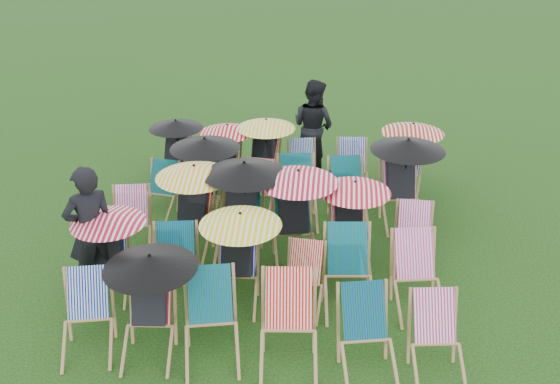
# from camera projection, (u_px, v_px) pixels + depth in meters

# --- Properties ---
(ground) EXTENTS (100.00, 100.00, 0.00)m
(ground) POSITION_uv_depth(u_px,v_px,m) (273.00, 257.00, 9.26)
(ground) COLOR black
(ground) RESTS_ON ground
(deckchair_0) EXTENTS (0.76, 0.94, 0.91)m
(deckchair_0) POSITION_uv_depth(u_px,v_px,m) (86.00, 318.00, 7.26)
(deckchair_0) COLOR #9F774A
(deckchair_0) RESTS_ON ground
(deckchair_1) EXTENTS (1.07, 1.13, 1.27)m
(deckchair_1) POSITION_uv_depth(u_px,v_px,m) (149.00, 304.00, 7.13)
(deckchair_1) COLOR #9F774A
(deckchair_1) RESTS_ON ground
(deckchair_2) EXTENTS (0.82, 1.01, 0.98)m
(deckchair_2) POSITION_uv_depth(u_px,v_px,m) (211.00, 322.00, 7.14)
(deckchair_2) COLOR #9F774A
(deckchair_2) RESTS_ON ground
(deckchair_3) EXTENTS (0.75, 1.00, 1.03)m
(deckchair_3) POSITION_uv_depth(u_px,v_px,m) (289.00, 328.00, 7.00)
(deckchair_3) COLOR #9F774A
(deckchair_3) RESTS_ON ground
(deckchair_4) EXTENTS (0.79, 0.98, 0.95)m
(deckchair_4) POSITION_uv_depth(u_px,v_px,m) (368.00, 338.00, 6.90)
(deckchair_4) COLOR #9F774A
(deckchair_4) RESTS_ON ground
(deckchair_5) EXTENTS (0.69, 0.89, 0.90)m
(deckchair_5) POSITION_uv_depth(u_px,v_px,m) (438.00, 342.00, 6.89)
(deckchair_5) COLOR #9F774A
(deckchair_5) RESTS_ON ground
(deckchair_6) EXTENTS (0.98, 1.06, 1.17)m
(deckchair_6) POSITION_uv_depth(u_px,v_px,m) (108.00, 253.00, 8.23)
(deckchair_6) COLOR #9F774A
(deckchair_6) RESTS_ON ground
(deckchair_7) EXTENTS (0.76, 0.97, 0.96)m
(deckchair_7) POSITION_uv_depth(u_px,v_px,m) (175.00, 269.00, 8.12)
(deckchair_7) COLOR #9F774A
(deckchair_7) RESTS_ON ground
(deckchair_8) EXTENTS (1.06, 1.11, 1.26)m
(deckchair_8) POSITION_uv_depth(u_px,v_px,m) (237.00, 257.00, 8.03)
(deckchair_8) COLOR #9F774A
(deckchair_8) RESTS_ON ground
(deckchair_9) EXTENTS (0.61, 0.80, 0.82)m
(deckchair_9) POSITION_uv_depth(u_px,v_px,m) (303.00, 281.00, 8.01)
(deckchair_9) COLOR #9F774A
(deckchair_9) RESTS_ON ground
(deckchair_10) EXTENTS (0.75, 0.98, 1.01)m
(deckchair_10) POSITION_uv_depth(u_px,v_px,m) (349.00, 273.00, 8.00)
(deckchair_10) COLOR #9F774A
(deckchair_10) RESTS_ON ground
(deckchair_11) EXTENTS (0.77, 0.98, 0.96)m
(deckchair_11) POSITION_uv_depth(u_px,v_px,m) (419.00, 277.00, 7.96)
(deckchair_11) COLOR #9F774A
(deckchair_11) RESTS_ON ground
(deckchair_12) EXTENTS (0.74, 0.93, 0.91)m
(deckchair_12) POSITION_uv_depth(u_px,v_px,m) (131.00, 224.00, 9.23)
(deckchair_12) COLOR #9F774A
(deckchair_12) RESTS_ON ground
(deckchair_13) EXTENTS (1.13, 1.19, 1.35)m
(deckchair_13) POSITION_uv_depth(u_px,v_px,m) (192.00, 208.00, 9.15)
(deckchair_13) COLOR #9F774A
(deckchair_13) RESTS_ON ground
(deckchair_14) EXTENTS (1.20, 1.25, 1.42)m
(deckchair_14) POSITION_uv_depth(u_px,v_px,m) (241.00, 207.00, 9.07)
(deckchair_14) COLOR #9F774A
(deckchair_14) RESTS_ON ground
(deckchair_15) EXTENTS (1.15, 1.25, 1.36)m
(deckchair_15) POSITION_uv_depth(u_px,v_px,m) (295.00, 214.00, 8.94)
(deckchair_15) COLOR #9F774A
(deckchair_15) RESTS_ON ground
(deckchair_16) EXTENTS (1.03, 1.11, 1.22)m
(deckchair_16) POSITION_uv_depth(u_px,v_px,m) (351.00, 221.00, 8.92)
(deckchair_16) COLOR #9F774A
(deckchair_16) RESTS_ON ground
(deckchair_17) EXTENTS (0.61, 0.83, 0.87)m
(deckchair_17) POSITION_uv_depth(u_px,v_px,m) (414.00, 239.00, 8.87)
(deckchair_17) COLOR #9F774A
(deckchair_17) RESTS_ON ground
(deckchair_18) EXTENTS (0.68, 0.85, 0.84)m
(deckchair_18) POSITION_uv_depth(u_px,v_px,m) (158.00, 192.00, 10.26)
(deckchair_18) COLOR #9F774A
(deckchair_18) RESTS_ON ground
(deckchair_19) EXTENTS (1.13, 1.19, 1.34)m
(deckchair_19) POSITION_uv_depth(u_px,v_px,m) (202.00, 177.00, 10.11)
(deckchair_19) COLOR #9F774A
(deckchair_19) RESTS_ON ground
(deckchair_20) EXTENTS (0.67, 0.87, 0.87)m
(deckchair_20) POSITION_uv_depth(u_px,v_px,m) (256.00, 192.00, 10.23)
(deckchair_20) COLOR #9F774A
(deckchair_20) RESTS_ON ground
(deckchair_21) EXTENTS (0.79, 1.01, 1.01)m
(deckchair_21) POSITION_uv_depth(u_px,v_px,m) (297.00, 193.00, 10.04)
(deckchair_21) COLOR #9F774A
(deckchair_21) RESTS_ON ground
(deckchair_22) EXTENTS (0.77, 0.97, 0.97)m
(deckchair_22) POSITION_uv_depth(u_px,v_px,m) (348.00, 193.00, 10.07)
(deckchair_22) COLOR #9F774A
(deckchair_22) RESTS_ON ground
(deckchair_23) EXTENTS (1.18, 1.27, 1.40)m
(deckchair_23) POSITION_uv_depth(u_px,v_px,m) (403.00, 181.00, 9.90)
(deckchair_23) COLOR #9F774A
(deckchair_23) RESTS_ON ground
(deckchair_24) EXTENTS (0.98, 1.04, 1.16)m
(deckchair_24) POSITION_uv_depth(u_px,v_px,m) (174.00, 150.00, 11.34)
(deckchair_24) COLOR #9F774A
(deckchair_24) RESTS_ON ground
(deckchair_25) EXTENTS (0.98, 1.04, 1.16)m
(deckchair_25) POSITION_uv_depth(u_px,v_px,m) (224.00, 155.00, 11.14)
(deckchair_25) COLOR #9F774A
(deckchair_25) RESTS_ON ground
(deckchair_26) EXTENTS (1.04, 1.12, 1.24)m
(deckchair_26) POSITION_uv_depth(u_px,v_px,m) (263.00, 152.00, 11.16)
(deckchair_26) COLOR #9F774A
(deckchair_26) RESTS_ON ground
(deckchair_27) EXTENTS (0.68, 0.86, 0.84)m
(deckchair_27) POSITION_uv_depth(u_px,v_px,m) (303.00, 168.00, 11.11)
(deckchair_27) COLOR #9F774A
(deckchair_27) RESTS_ON ground
(deckchair_28) EXTENTS (0.65, 0.87, 0.90)m
(deckchair_28) POSITION_uv_depth(u_px,v_px,m) (353.00, 169.00, 10.98)
(deckchair_28) COLOR #9F774A
(deckchair_28) RESTS_ON ground
(deckchair_29) EXTENTS (1.08, 1.15, 1.28)m
(deckchair_29) POSITION_uv_depth(u_px,v_px,m) (407.00, 158.00, 10.86)
(deckchair_29) COLOR #9F774A
(deckchair_29) RESTS_ON ground
(person_left) EXTENTS (0.79, 0.74, 1.82)m
(person_left) POSITION_uv_depth(u_px,v_px,m) (91.00, 230.00, 8.17)
(person_left) COLOR black
(person_left) RESTS_ON ground
(person_rear) EXTENTS (1.10, 1.05, 1.79)m
(person_rear) POSITION_uv_depth(u_px,v_px,m) (313.00, 126.00, 11.64)
(person_rear) COLOR black
(person_rear) RESTS_ON ground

